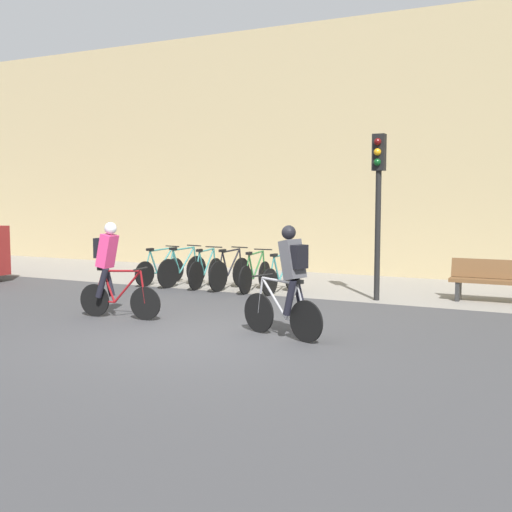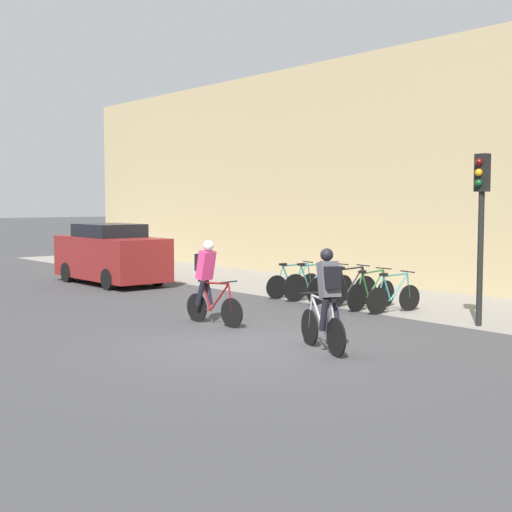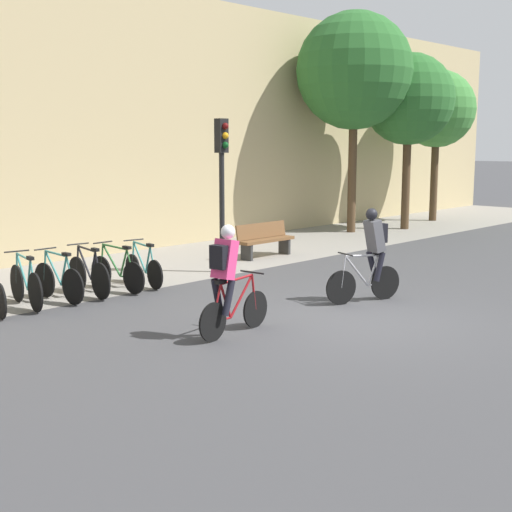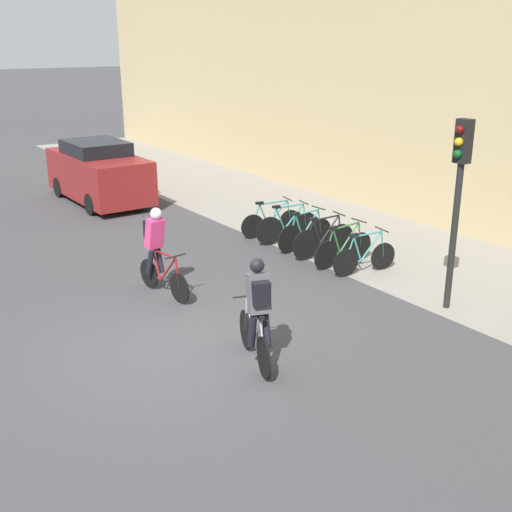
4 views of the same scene
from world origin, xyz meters
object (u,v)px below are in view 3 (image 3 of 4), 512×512
at_px(cyclist_pink, 227,277).
at_px(cyclist_grey, 372,252).
at_px(parked_bike_5, 144,268).
at_px(traffic_light_pole, 222,167).
at_px(parked_bike_1, 26,285).
at_px(parked_bike_2, 58,280).
at_px(parked_bike_3, 89,275).
at_px(parked_bike_4, 117,271).
at_px(bench, 265,239).

height_order(cyclist_pink, cyclist_grey, cyclist_grey).
height_order(parked_bike_5, traffic_light_pole, traffic_light_pole).
relative_size(parked_bike_1, traffic_light_pole, 0.48).
bearing_deg(cyclist_pink, cyclist_grey, -2.70).
relative_size(parked_bike_2, parked_bike_3, 0.98).
distance_m(parked_bike_1, parked_bike_5, 2.67).
distance_m(cyclist_grey, parked_bike_4, 5.10).
xyz_separation_m(cyclist_pink, parked_bike_1, (-1.11, 4.11, -0.53)).
distance_m(parked_bike_5, traffic_light_pole, 3.03).
height_order(cyclist_pink, parked_bike_3, cyclist_pink).
relative_size(cyclist_pink, parked_bike_5, 1.12).
distance_m(cyclist_pink, bench, 7.80).
height_order(parked_bike_3, traffic_light_pole, traffic_light_pole).
distance_m(parked_bike_4, parked_bike_5, 0.67).
bearing_deg(cyclist_grey, parked_bike_2, 133.45).
bearing_deg(traffic_light_pole, parked_bike_4, 178.93).
bearing_deg(parked_bike_5, parked_bike_3, 179.94).
bearing_deg(parked_bike_2, parked_bike_1, 180.00).
xyz_separation_m(parked_bike_1, parked_bike_5, (2.67, -0.00, -0.03)).
height_order(cyclist_grey, traffic_light_pole, traffic_light_pole).
relative_size(parked_bike_5, traffic_light_pole, 0.45).
xyz_separation_m(parked_bike_2, bench, (6.53, 0.74, 0.07)).
relative_size(cyclist_grey, parked_bike_4, 1.03).
height_order(cyclist_grey, parked_bike_2, cyclist_grey).
relative_size(parked_bike_2, bench, 0.90).
bearing_deg(parked_bike_3, parked_bike_1, -179.98).
xyz_separation_m(parked_bike_3, bench, (5.86, 0.74, 0.06)).
xyz_separation_m(parked_bike_1, bench, (7.20, 0.74, 0.06)).
distance_m(parked_bike_3, traffic_light_pole, 4.10).
relative_size(cyclist_pink, bench, 0.96).
distance_m(parked_bike_1, parked_bike_4, 2.00).
distance_m(cyclist_grey, parked_bike_1, 6.39).
bearing_deg(bench, parked_bike_4, -171.85).
bearing_deg(traffic_light_pole, parked_bike_5, 178.59).
bearing_deg(parked_bike_2, parked_bike_3, 0.04).
distance_m(cyclist_pink, parked_bike_1, 4.29).
relative_size(parked_bike_1, parked_bike_4, 0.99).
height_order(parked_bike_2, traffic_light_pole, traffic_light_pole).
bearing_deg(parked_bike_1, cyclist_pink, -74.88).
bearing_deg(cyclist_pink, traffic_light_pole, 46.85).
height_order(parked_bike_3, bench, parked_bike_3).
distance_m(parked_bike_4, traffic_light_pole, 3.55).
height_order(cyclist_grey, parked_bike_3, cyclist_grey).
xyz_separation_m(parked_bike_4, bench, (5.19, 0.74, 0.08)).
bearing_deg(parked_bike_4, traffic_light_pole, -1.07).
height_order(parked_bike_3, parked_bike_4, parked_bike_3).
xyz_separation_m(parked_bike_1, traffic_light_pole, (4.91, -0.06, 2.01)).
bearing_deg(cyclist_pink, bench, 38.55).
xyz_separation_m(cyclist_grey, parked_bike_5, (-2.05, 4.28, -0.57)).
bearing_deg(parked_bike_3, parked_bike_5, -0.06).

